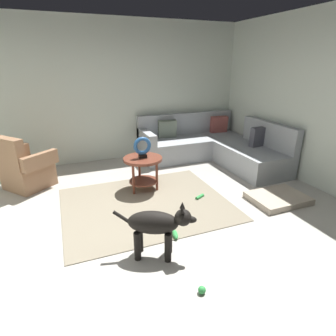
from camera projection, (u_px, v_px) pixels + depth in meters
ground_plane at (152, 236)px, 3.34m from camera, size 6.00×6.00×0.10m
wall_back at (102, 93)px, 5.39m from camera, size 6.00×0.12×2.70m
area_rug at (146, 204)px, 3.98m from camera, size 2.30×1.90×0.01m
sectional_couch at (213, 147)px, 5.65m from camera, size 2.20×2.25×0.88m
armchair at (25, 169)px, 4.40m from camera, size 0.97×1.00×0.88m
side_table at (143, 165)px, 4.29m from camera, size 0.60×0.60×0.54m
torus_sculpture at (142, 147)px, 4.18m from camera, size 0.28×0.08×0.33m
dog_bed_mat at (278, 198)px, 4.06m from camera, size 0.80×0.60×0.09m
dog at (157, 225)px, 2.79m from camera, size 0.78×0.44×0.63m
dog_toy_ball at (202, 290)px, 2.44m from camera, size 0.07×0.07×0.07m
dog_toy_rope at (200, 197)px, 4.14m from camera, size 0.17×0.12×0.05m
dog_toy_bone at (175, 234)px, 3.23m from camera, size 0.10×0.19×0.06m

